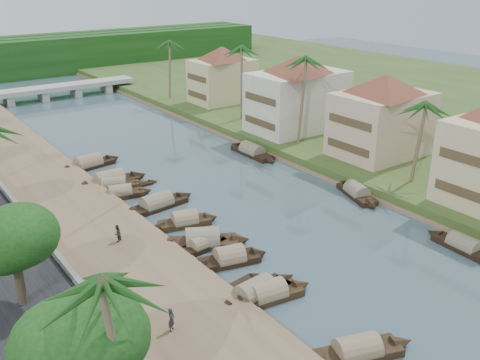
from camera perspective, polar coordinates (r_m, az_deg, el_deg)
ground at (r=45.60m, az=11.35°, el=-8.06°), size 220.00×220.00×0.00m
left_bank at (r=53.04m, az=-17.36°, el=-3.77°), size 10.00×180.00×0.80m
right_bank at (r=70.72m, az=10.29°, el=3.44°), size 16.00×180.00×1.20m
retaining_wall at (r=51.70m, az=-21.85°, el=-3.89°), size 0.40×180.00×1.10m
treeline at (r=131.05m, az=-22.75°, el=12.00°), size 120.00×14.00×8.00m
bridge at (r=104.76m, az=-18.73°, el=9.20°), size 28.00×4.00×2.40m
building_mid at (r=66.11m, az=14.94°, el=6.78°), size 14.11×14.11×9.70m
building_far at (r=74.75m, az=6.17°, el=9.25°), size 15.59×15.59×10.20m
building_distant at (r=90.96m, az=-1.90°, el=11.25°), size 12.62×12.62×9.20m
sampan_2 at (r=35.12m, az=12.37°, el=-17.46°), size 8.07×4.04×2.12m
sampan_3 at (r=39.43m, az=1.62°, el=-12.03°), size 8.39×2.53×2.22m
sampan_4 at (r=39.38m, az=2.98°, el=-12.11°), size 7.57×2.67×2.12m
sampan_5 at (r=43.67m, az=-1.11°, el=-8.39°), size 7.01×3.22×2.19m
sampan_6 at (r=46.33m, az=-4.02°, el=-6.55°), size 8.38×5.70×2.49m
sampan_7 at (r=45.75m, az=-4.08°, el=-6.98°), size 6.29×1.76×1.73m
sampan_8 at (r=49.99m, az=-5.91°, el=-4.41°), size 6.87×3.13×2.09m
sampan_9 at (r=53.79m, az=-8.90°, el=-2.61°), size 9.20×2.78×2.28m
sampan_10 at (r=57.10m, az=-12.64°, el=-1.43°), size 6.94×3.15×1.92m
sampan_11 at (r=60.61m, az=-13.69°, el=-0.13°), size 8.89×2.38×2.50m
sampan_12 at (r=59.45m, az=-13.33°, el=-0.55°), size 7.54×3.88×1.85m
sampan_13 at (r=66.53m, az=-15.85°, el=1.61°), size 8.89×3.12×2.36m
sampan_14 at (r=49.23m, az=22.71°, el=-6.56°), size 1.86×7.67×1.89m
sampan_15 at (r=57.18m, az=12.35°, el=-1.36°), size 4.01×8.08×2.14m
sampan_16 at (r=68.41m, az=1.31°, el=3.01°), size 2.08×9.48×2.29m
canoe_1 at (r=40.88m, az=-0.35°, el=-11.21°), size 5.02×1.56×0.80m
canoe_2 at (r=59.34m, az=-11.36°, el=-0.75°), size 6.20×0.97×0.90m
palm_1 at (r=57.54m, az=18.81°, el=7.44°), size 3.20×3.20×9.80m
palm_2 at (r=67.39m, az=6.70°, el=12.55°), size 3.20×3.20×12.40m
palm_3 at (r=78.90m, az=0.18°, el=13.80°), size 3.20×3.20×12.12m
palm_4 at (r=23.00m, az=-13.17°, el=-10.47°), size 3.20×3.20×10.62m
palm_7 at (r=93.53m, az=-7.73°, el=14.26°), size 3.20×3.20×11.13m
tree_1 at (r=27.08m, az=-16.61°, el=-16.18°), size 5.42×5.42×6.96m
tree_2 at (r=37.20m, az=-23.13°, el=-5.83°), size 5.00×5.00×6.94m
tree_6 at (r=78.21m, az=8.85°, el=9.88°), size 4.31×4.31×7.36m
person_near at (r=35.16m, az=-7.33°, el=-14.54°), size 0.71×0.67×1.63m
person_far at (r=46.25m, az=-12.96°, el=-5.58°), size 0.93×0.90×1.50m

